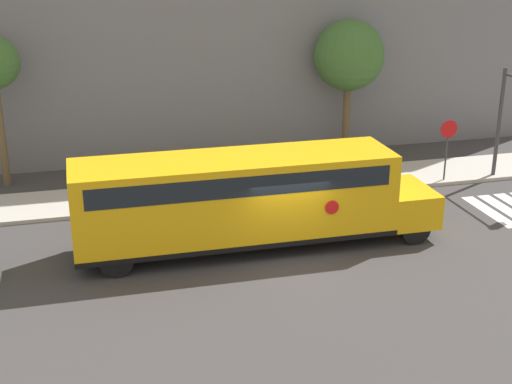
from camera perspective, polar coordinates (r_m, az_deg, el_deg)
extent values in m
plane|color=#3A3838|center=(22.55, 2.59, -5.31)|extent=(60.00, 60.00, 0.00)
cube|color=#B2ADA3|center=(28.33, -1.23, 0.25)|extent=(44.00, 3.00, 0.15)
cube|color=slate|center=(33.23, -3.97, 13.80)|extent=(32.00, 4.00, 12.21)
cube|color=white|center=(27.59, 18.16, -1.49)|extent=(0.50, 3.20, 0.01)
cube|color=white|center=(27.97, 19.38, -1.35)|extent=(0.50, 3.20, 0.01)
cube|color=#EAA80F|center=(22.55, -1.69, -0.42)|extent=(10.14, 2.50, 2.63)
cube|color=#EAA80F|center=(24.70, 11.76, -0.86)|extent=(1.63, 2.50, 1.14)
cube|color=black|center=(23.01, -1.66, -3.31)|extent=(10.14, 2.54, 0.16)
cube|color=black|center=(22.30, -1.71, 1.42)|extent=(9.33, 2.53, 0.64)
cylinder|color=red|center=(22.20, 6.10, -1.23)|extent=(0.44, 0.02, 0.44)
cylinder|color=black|center=(25.76, 10.49, -1.14)|extent=(1.00, 0.30, 1.00)
cylinder|color=black|center=(23.96, 12.61, -2.92)|extent=(1.00, 0.30, 1.00)
cylinder|color=black|center=(23.56, -11.48, -3.24)|extent=(1.00, 0.30, 1.00)
cylinder|color=black|center=(21.58, -11.12, -5.43)|extent=(1.00, 0.30, 1.00)
cylinder|color=#38383A|center=(29.88, 14.95, 2.81)|extent=(0.07, 0.07, 2.33)
cylinder|color=red|center=(29.54, 15.19, 4.88)|extent=(0.73, 0.03, 0.73)
cylinder|color=#38383A|center=(30.85, 18.86, 5.16)|extent=(0.16, 0.16, 4.62)
cylinder|color=brown|center=(32.73, 7.23, 6.00)|extent=(0.33, 0.33, 3.66)
sphere|color=#3D662D|center=(32.19, 7.44, 10.79)|extent=(3.13, 3.13, 3.13)
cylinder|color=brown|center=(30.12, -19.71, 4.46)|extent=(0.31, 0.31, 4.36)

